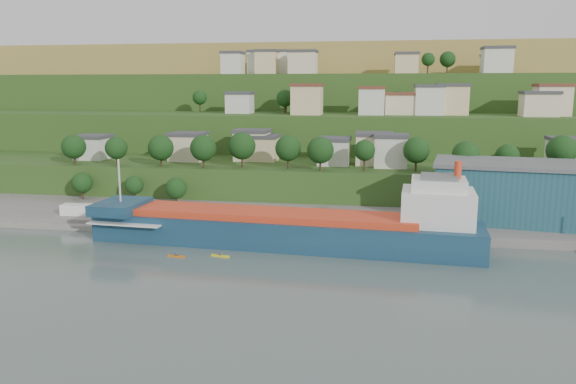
% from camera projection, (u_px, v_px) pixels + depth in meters
% --- Properties ---
extents(ground, '(500.00, 500.00, 0.00)m').
position_uv_depth(ground, '(291.00, 261.00, 100.32)').
color(ground, '#465550').
rests_on(ground, ground).
extents(quay, '(220.00, 26.00, 4.00)m').
position_uv_depth(quay, '(400.00, 227.00, 124.11)').
color(quay, slate).
rests_on(quay, ground).
extents(pebble_beach, '(40.00, 18.00, 2.40)m').
position_uv_depth(pebble_beach, '(74.00, 220.00, 130.77)').
color(pebble_beach, slate).
rests_on(pebble_beach, ground).
extents(hillside, '(360.00, 210.77, 96.00)m').
position_uv_depth(hillside, '(350.00, 152.00, 263.64)').
color(hillside, '#284719').
rests_on(hillside, ground).
extents(cargo_ship_near, '(76.61, 16.35, 19.54)m').
position_uv_depth(cargo_ship_near, '(295.00, 230.00, 109.48)').
color(cargo_ship_near, '#132F47').
rests_on(cargo_ship_near, ground).
extents(warehouse, '(33.23, 22.92, 12.80)m').
position_uv_depth(warehouse, '(508.00, 191.00, 121.69)').
color(warehouse, '#1D5158').
rests_on(warehouse, quay).
extents(caravan, '(7.03, 3.28, 3.21)m').
position_uv_depth(caravan, '(77.00, 211.00, 127.44)').
color(caravan, white).
rests_on(caravan, pebble_beach).
extents(dinghy, '(4.36, 2.50, 0.82)m').
position_uv_depth(dinghy, '(117.00, 221.00, 123.28)').
color(dinghy, silver).
rests_on(dinghy, pebble_beach).
extents(kayak_orange, '(3.48, 0.95, 0.86)m').
position_uv_depth(kayak_orange, '(176.00, 256.00, 102.73)').
color(kayak_orange, '#D06812').
rests_on(kayak_orange, ground).
extents(kayak_yellow, '(3.65, 1.30, 0.90)m').
position_uv_depth(kayak_yellow, '(220.00, 255.00, 102.89)').
color(kayak_yellow, yellow).
rests_on(kayak_yellow, ground).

